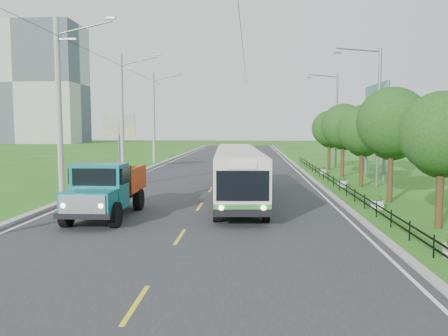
# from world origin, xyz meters

# --- Properties ---
(ground) EXTENTS (240.00, 240.00, 0.00)m
(ground) POSITION_xyz_m (0.00, 0.00, 0.00)
(ground) COLOR #2B6016
(ground) RESTS_ON ground
(road) EXTENTS (14.00, 120.00, 0.02)m
(road) POSITION_xyz_m (0.00, 20.00, 0.01)
(road) COLOR #28282B
(road) RESTS_ON ground
(curb_left) EXTENTS (0.40, 120.00, 0.15)m
(curb_left) POSITION_xyz_m (-7.20, 20.00, 0.07)
(curb_left) COLOR #9E9E99
(curb_left) RESTS_ON ground
(curb_right) EXTENTS (0.30, 120.00, 0.10)m
(curb_right) POSITION_xyz_m (7.15, 20.00, 0.05)
(curb_right) COLOR #9E9E99
(curb_right) RESTS_ON ground
(edge_line_left) EXTENTS (0.12, 120.00, 0.00)m
(edge_line_left) POSITION_xyz_m (-6.65, 20.00, 0.02)
(edge_line_left) COLOR silver
(edge_line_left) RESTS_ON road
(edge_line_right) EXTENTS (0.12, 120.00, 0.00)m
(edge_line_right) POSITION_xyz_m (6.65, 20.00, 0.02)
(edge_line_right) COLOR silver
(edge_line_right) RESTS_ON road
(centre_dash) EXTENTS (0.12, 2.20, 0.00)m
(centre_dash) POSITION_xyz_m (0.00, 0.00, 0.02)
(centre_dash) COLOR yellow
(centre_dash) RESTS_ON road
(railing_right) EXTENTS (0.04, 40.00, 0.60)m
(railing_right) POSITION_xyz_m (8.00, 14.00, 0.30)
(railing_right) COLOR black
(railing_right) RESTS_ON ground
(pole_near) EXTENTS (3.51, 0.32, 10.00)m
(pole_near) POSITION_xyz_m (-8.26, 9.00, 5.09)
(pole_near) COLOR gray
(pole_near) RESTS_ON ground
(pole_mid) EXTENTS (3.51, 0.32, 10.00)m
(pole_mid) POSITION_xyz_m (-8.26, 21.00, 5.09)
(pole_mid) COLOR gray
(pole_mid) RESTS_ON ground
(pole_far) EXTENTS (3.51, 0.32, 10.00)m
(pole_far) POSITION_xyz_m (-8.26, 33.00, 5.09)
(pole_far) COLOR gray
(pole_far) RESTS_ON ground
(tree_second) EXTENTS (3.18, 3.26, 5.30)m
(tree_second) POSITION_xyz_m (9.86, 2.14, 3.52)
(tree_second) COLOR #382314
(tree_second) RESTS_ON ground
(tree_third) EXTENTS (3.60, 3.62, 6.00)m
(tree_third) POSITION_xyz_m (9.86, 8.14, 3.99)
(tree_third) COLOR #382314
(tree_third) RESTS_ON ground
(tree_fourth) EXTENTS (3.24, 3.31, 5.40)m
(tree_fourth) POSITION_xyz_m (9.86, 14.14, 3.59)
(tree_fourth) COLOR #382314
(tree_fourth) RESTS_ON ground
(tree_fifth) EXTENTS (3.48, 3.52, 5.80)m
(tree_fifth) POSITION_xyz_m (9.86, 20.14, 3.85)
(tree_fifth) COLOR #382314
(tree_fifth) RESTS_ON ground
(tree_back) EXTENTS (3.30, 3.36, 5.50)m
(tree_back) POSITION_xyz_m (9.86, 26.14, 3.65)
(tree_back) COLOR #382314
(tree_back) RESTS_ON ground
(streetlight_mid) EXTENTS (3.02, 0.20, 9.07)m
(streetlight_mid) POSITION_xyz_m (10.64, 14.00, 4.90)
(streetlight_mid) COLOR slate
(streetlight_mid) RESTS_ON ground
(streetlight_far) EXTENTS (3.02, 0.20, 9.07)m
(streetlight_far) POSITION_xyz_m (10.64, 28.00, 4.90)
(streetlight_far) COLOR slate
(streetlight_far) RESTS_ON ground
(planter_near) EXTENTS (0.64, 0.64, 0.67)m
(planter_near) POSITION_xyz_m (8.60, 6.00, 0.29)
(planter_near) COLOR silver
(planter_near) RESTS_ON ground
(planter_mid) EXTENTS (0.64, 0.64, 0.67)m
(planter_mid) POSITION_xyz_m (8.60, 14.00, 0.29)
(planter_mid) COLOR silver
(planter_mid) RESTS_ON ground
(planter_far) EXTENTS (0.64, 0.64, 0.67)m
(planter_far) POSITION_xyz_m (8.60, 22.00, 0.29)
(planter_far) COLOR silver
(planter_far) RESTS_ON ground
(billboard_left) EXTENTS (3.00, 0.20, 5.20)m
(billboard_left) POSITION_xyz_m (-9.50, 24.00, 3.87)
(billboard_left) COLOR slate
(billboard_left) RESTS_ON ground
(billboard_right) EXTENTS (0.24, 6.00, 7.30)m
(billboard_right) POSITION_xyz_m (12.30, 20.00, 5.34)
(billboard_right) COLOR slate
(billboard_right) RESTS_ON ground
(apartment_near) EXTENTS (28.00, 14.00, 30.00)m
(apartment_near) POSITION_xyz_m (-55.00, 95.00, 15.00)
(apartment_near) COLOR #B7B2A3
(apartment_near) RESTS_ON ground
(bus) EXTENTS (3.06, 14.09, 2.70)m
(bus) POSITION_xyz_m (1.80, 8.34, 1.62)
(bus) COLOR #327E37
(bus) RESTS_ON ground
(dump_truck) EXTENTS (2.30, 5.74, 2.40)m
(dump_truck) POSITION_xyz_m (-3.74, 3.27, 1.36)
(dump_truck) COLOR #12696E
(dump_truck) RESTS_ON ground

